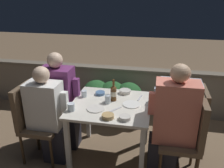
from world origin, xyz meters
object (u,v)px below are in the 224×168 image
Objects in this scene: person_purple_stripe at (61,101)px; chair_right_far at (192,120)px; person_white_polo at (49,115)px; chair_left_far at (47,106)px; person_coral_top at (171,123)px; beer_bottle at (113,93)px; chair_left_near at (33,116)px; chair_right_near at (190,133)px; person_blue_shirt at (174,115)px.

chair_right_far is at bearing -0.40° from person_purple_stripe.
person_purple_stripe is 1.34× the size of chair_right_far.
person_white_polo is 0.34m from chair_left_far.
person_coral_top is at bearing 0.36° from person_white_polo.
person_purple_stripe is at bearing 175.93° from beer_bottle.
chair_left_near is 1.81m from chair_right_near.
chair_left_far is 3.67× the size of beer_bottle.
beer_bottle is at bearing 14.53° from chair_left_near.
person_purple_stripe reaches higher than chair_left_far.
chair_left_near is 1.00× the size of chair_right_far.
chair_right_far is at bearing 0.00° from person_blue_shirt.
chair_right_far is at bearing 2.35° from beer_bottle.
chair_right_near is at bearing 0.28° from chair_left_near.
chair_left_far is 0.73× the size of person_coral_top.
chair_right_far is at bearing 9.63° from person_white_polo.
person_blue_shirt reaches higher than person_white_polo.
chair_left_near is at bearing -165.47° from beer_bottle.
person_blue_shirt is (1.45, 0.28, 0.01)m from person_white_polo.
person_blue_shirt reaches higher than chair_left_far.
person_coral_top is 0.74m from beer_bottle.
person_blue_shirt reaches higher than beer_bottle.
chair_left_near is at bearing -171.43° from chair_right_far.
person_coral_top reaches higher than chair_left_near.
chair_left_far is 0.94m from beer_bottle.
person_purple_stripe is 1.05× the size of person_blue_shirt.
person_purple_stripe is 4.92× the size of beer_bottle.
chair_left_near is 1.88m from chair_right_far.
chair_right_near is 0.78× the size of person_blue_shirt.
person_white_polo is at bearing -179.64° from person_coral_top.
chair_right_far is 0.78× the size of person_blue_shirt.
person_coral_top is 0.38m from chair_right_far.
person_white_polo is at bearing -60.13° from chair_left_far.
chair_right_near is 1.00× the size of chair_right_far.
chair_left_far is at bearing 179.60° from person_blue_shirt.
chair_right_far is (1.82, -0.01, 0.00)m from chair_left_far.
chair_left_far is at bearing 119.87° from person_white_polo.
beer_bottle reaches higher than chair_right_near.
chair_left_far is at bearing 179.64° from chair_right_far.
person_coral_top is (1.61, 0.01, 0.09)m from chair_left_near.
person_white_polo is at bearing -0.00° from chair_left_near.
person_purple_stripe is at bearing -0.00° from chair_left_far.
chair_left_near is 1.61m from person_coral_top.
chair_left_far is 0.75× the size of person_purple_stripe.
person_purple_stripe is 0.97× the size of person_coral_top.
person_purple_stripe is (0.20, -0.00, 0.08)m from chair_left_far.
person_white_polo is 0.81m from beer_bottle.
chair_right_near is 3.67× the size of beer_bottle.
person_white_polo is at bearing -170.37° from chair_right_far.
chair_right_near is (1.60, 0.01, -0.04)m from person_white_polo.
person_purple_stripe is at bearing 50.02° from chair_left_near.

